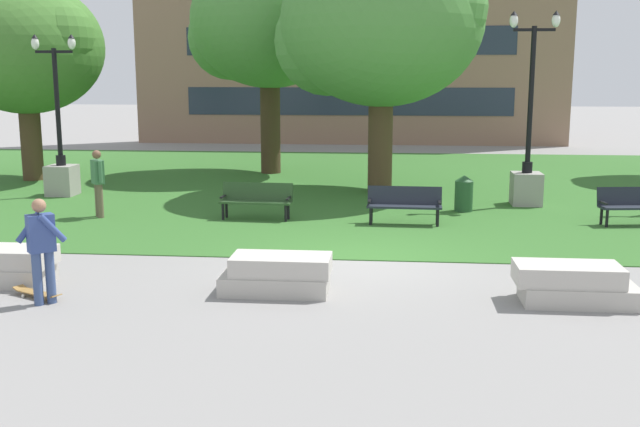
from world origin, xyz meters
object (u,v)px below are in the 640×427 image
(person_bystander_near_lawn, at_px, (98,180))
(concrete_block_left, at_px, (278,275))
(park_bench_near_right, at_px, (636,203))
(park_bench_near_left, at_px, (404,203))
(concrete_block_center, at_px, (1,266))
(trash_bin, at_px, (464,193))
(lamp_post_left, at_px, (527,167))
(lamp_post_center, at_px, (61,163))
(park_bench_far_left, at_px, (256,198))
(person_skateboarder, at_px, (42,245))
(skateboard, at_px, (37,293))
(concrete_block_right, at_px, (574,285))

(person_bystander_near_lawn, bearing_deg, concrete_block_left, -47.83)
(park_bench_near_right, bearing_deg, park_bench_near_left, -175.64)
(concrete_block_center, relative_size, person_bystander_near_lawn, 1.10)
(park_bench_near_right, relative_size, trash_bin, 1.93)
(lamp_post_left, relative_size, person_bystander_near_lawn, 3.07)
(park_bench_near_right, height_order, person_bystander_near_lawn, person_bystander_near_lawn)
(park_bench_near_left, distance_m, lamp_post_center, 10.69)
(person_bystander_near_lawn, bearing_deg, park_bench_far_left, 2.24)
(lamp_post_left, bearing_deg, person_skateboarder, -132.89)
(concrete_block_center, bearing_deg, park_bench_near_right, 26.37)
(concrete_block_center, xyz_separation_m, park_bench_far_left, (3.43, 6.14, 0.23))
(concrete_block_left, xyz_separation_m, person_skateboarder, (-3.61, -0.98, 0.66))
(person_skateboarder, bearing_deg, concrete_block_center, 140.26)
(park_bench_far_left, height_order, lamp_post_center, lamp_post_center)
(park_bench_far_left, relative_size, trash_bin, 1.90)
(concrete_block_left, relative_size, person_skateboarder, 1.07)
(person_skateboarder, xyz_separation_m, trash_bin, (7.41, 8.80, -0.47))
(person_skateboarder, distance_m, lamp_post_left, 13.56)
(concrete_block_center, height_order, trash_bin, trash_bin)
(skateboard, relative_size, trash_bin, 1.04)
(concrete_block_left, height_order, park_bench_near_right, park_bench_near_right)
(concrete_block_right, distance_m, lamp_post_left, 9.17)
(person_skateboarder, relative_size, trash_bin, 1.78)
(person_skateboarder, relative_size, person_bystander_near_lawn, 1.00)
(skateboard, bearing_deg, trash_bin, 47.93)
(concrete_block_center, height_order, concrete_block_right, same)
(lamp_post_left, xyz_separation_m, person_bystander_near_lawn, (-11.12, -2.87, -0.09))
(park_bench_near_left, bearing_deg, lamp_post_left, 41.19)
(park_bench_near_left, relative_size, park_bench_far_left, 0.99)
(skateboard, bearing_deg, lamp_post_left, 45.44)
(concrete_block_center, distance_m, person_skateboarder, 1.82)
(park_bench_near_left, bearing_deg, concrete_block_right, -66.93)
(concrete_block_right, distance_m, park_bench_near_left, 6.65)
(lamp_post_left, bearing_deg, trash_bin, -148.06)
(lamp_post_center, bearing_deg, concrete_block_right, -36.62)
(concrete_block_center, distance_m, trash_bin, 11.64)
(concrete_block_left, distance_m, person_skateboarder, 3.80)
(concrete_block_center, xyz_separation_m, skateboard, (1.03, -0.80, -0.22))
(concrete_block_center, distance_m, skateboard, 1.32)
(trash_bin, height_order, person_bystander_near_lawn, person_bystander_near_lawn)
(concrete_block_center, bearing_deg, skateboard, -37.88)
(concrete_block_center, relative_size, person_skateboarder, 1.10)
(park_bench_far_left, xyz_separation_m, trash_bin, (5.28, 1.58, -0.04))
(park_bench_near_right, distance_m, trash_bin, 4.21)
(concrete_block_right, height_order, park_bench_near_left, park_bench_near_left)
(person_skateboarder, bearing_deg, park_bench_near_right, 32.95)
(concrete_block_left, xyz_separation_m, park_bench_near_right, (7.76, 6.39, 0.23))
(skateboard, bearing_deg, concrete_block_center, 142.12)
(park_bench_near_left, height_order, lamp_post_center, lamp_post_center)
(concrete_block_right, distance_m, trash_bin, 8.03)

